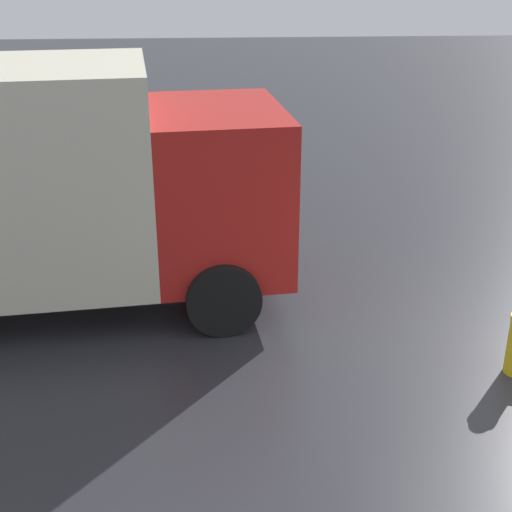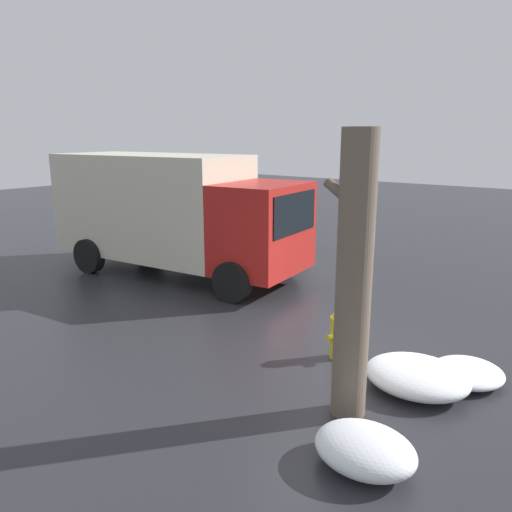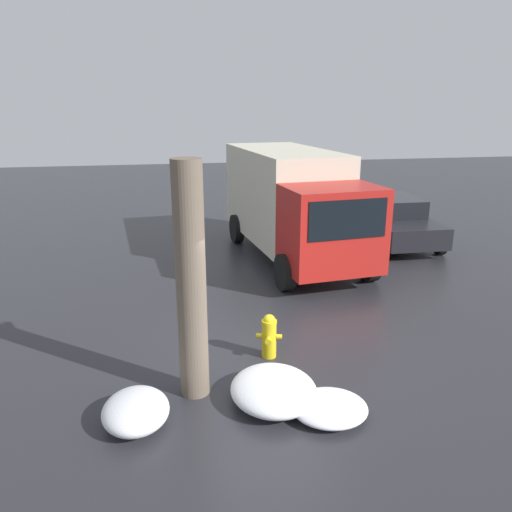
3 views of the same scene
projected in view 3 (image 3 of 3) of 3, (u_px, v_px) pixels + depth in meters
ground_plane at (269, 356)px, 8.95m from camera, size 60.00×60.00×0.00m
fire_hydrant at (269, 335)px, 8.82m from camera, size 0.37×0.46×0.81m
tree_trunk at (191, 283)px, 7.31m from camera, size 0.68×0.45×3.63m
delivery_truck at (292, 200)px, 14.31m from camera, size 6.92×3.10×3.05m
parked_car at (392, 220)px, 15.94m from camera, size 4.16×2.12×1.47m
snow_pile_by_hydrant at (330, 408)px, 7.22m from camera, size 1.03×1.11×0.25m
snow_pile_curbside at (274, 390)px, 7.54m from camera, size 1.47×1.30×0.41m
snow_pile_by_tree at (136, 411)px, 7.01m from camera, size 1.14×0.94×0.42m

